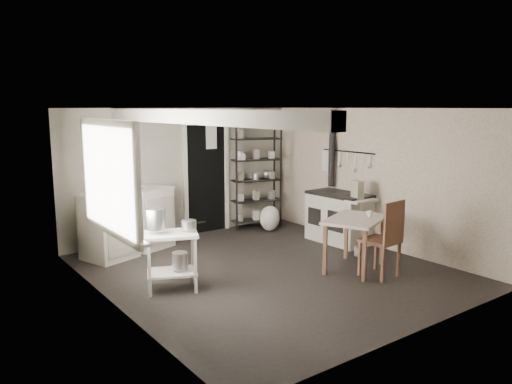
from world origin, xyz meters
TOP-DOWN VIEW (x-y plane):
  - floor at (0.00, 0.00)m, footprint 5.00×5.00m
  - ceiling at (0.00, 0.00)m, footprint 5.00×5.00m
  - wall_back at (0.00, 2.50)m, footprint 4.50×0.02m
  - wall_front at (0.00, -2.50)m, footprint 4.50×0.02m
  - wall_left at (-2.25, 0.00)m, footprint 0.02×5.00m
  - wall_right at (2.25, 0.00)m, footprint 0.02×5.00m
  - window at (-2.22, 0.20)m, footprint 0.12×1.76m
  - doorway at (0.45, 2.47)m, footprint 0.96×0.10m
  - ceiling_beam at (-1.20, 0.00)m, footprint 0.18×5.00m
  - wallpaper_panel at (2.24, 0.00)m, footprint 0.01×5.00m
  - utensil_rail at (2.19, 0.60)m, footprint 0.06×1.20m
  - prep_table at (-1.47, 0.11)m, footprint 0.79×0.70m
  - stockpot at (-1.64, 0.18)m, footprint 0.28×0.28m
  - saucepan at (-1.26, 0.03)m, footprint 0.23×0.23m
  - bucket at (-1.38, 0.06)m, footprint 0.26×0.26m
  - base_cabinets at (-1.27, 2.03)m, footprint 1.67×1.11m
  - mixing_bowl at (-1.15, 1.92)m, footprint 0.27×0.27m
  - counter_cup at (-1.60, 1.88)m, footprint 0.15×0.15m
  - shelf_rack at (1.42, 2.24)m, footprint 1.01×0.60m
  - shelf_jar at (1.11, 2.25)m, footprint 0.09×0.09m
  - storage_box_a at (1.17, 2.18)m, footprint 0.40×0.37m
  - storage_box_b at (1.61, 2.24)m, footprint 0.32×0.31m
  - stove at (1.92, 0.50)m, footprint 0.65×1.12m
  - stovepipe at (2.14, 0.92)m, footprint 0.14×0.14m
  - side_ledge at (1.90, -0.03)m, footprint 0.54×0.29m
  - oats_box at (1.84, 0.02)m, footprint 0.17×0.23m
  - work_table at (1.02, -0.70)m, footprint 1.20×1.04m
  - table_cup at (1.22, -0.78)m, footprint 0.12×0.12m
  - chair at (1.09, -1.10)m, footprint 0.49×0.51m
  - flour_sack at (1.44, 1.83)m, footprint 0.47×0.43m
  - floor_crock at (1.57, -0.27)m, footprint 0.11×0.11m

SIDE VIEW (x-z plane):
  - floor at x=0.00m, z-range 0.00..0.00m
  - floor_crock at x=1.57m, z-range 0.00..0.15m
  - flour_sack at x=1.44m, z-range 0.00..0.48m
  - work_table at x=1.02m, z-range 0.00..0.76m
  - bucket at x=-1.38m, z-range 0.28..0.49m
  - prep_table at x=-1.47m, z-range 0.02..0.78m
  - side_ledge at x=1.90m, z-range 0.01..0.85m
  - stove at x=1.92m, z-range 0.01..0.87m
  - base_cabinets at x=-1.27m, z-range -0.05..0.97m
  - chair at x=1.09m, z-range -0.05..1.02m
  - table_cup at x=1.22m, z-range 0.76..0.85m
  - saucepan at x=-1.26m, z-range 0.80..0.90m
  - stockpot at x=-1.64m, z-range 0.81..1.07m
  - shelf_rack at x=1.42m, z-range -0.04..1.94m
  - mixing_bowl at x=-1.15m, z-range 0.92..0.98m
  - counter_cup at x=-1.60m, z-range 0.92..1.01m
  - doorway at x=0.45m, z-range -0.04..2.04m
  - oats_box at x=1.84m, z-range 0.86..1.16m
  - wall_back at x=0.00m, z-range 0.00..2.30m
  - wall_front at x=0.00m, z-range 0.00..2.30m
  - wall_left at x=-2.25m, z-range 0.00..2.30m
  - wall_right at x=2.25m, z-range 0.00..2.30m
  - wallpaper_panel at x=2.24m, z-range 0.00..2.30m
  - shelf_jar at x=1.11m, z-range 1.27..1.44m
  - window at x=-2.22m, z-range 0.86..2.14m
  - utensil_rail at x=2.19m, z-range 1.33..1.77m
  - stovepipe at x=2.14m, z-range 0.89..2.29m
  - storage_box_b at x=1.61m, z-range 1.91..2.07m
  - storage_box_a at x=1.17m, z-range 1.89..2.13m
  - ceiling_beam at x=-1.20m, z-range 2.11..2.29m
  - ceiling at x=0.00m, z-range 2.30..2.30m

